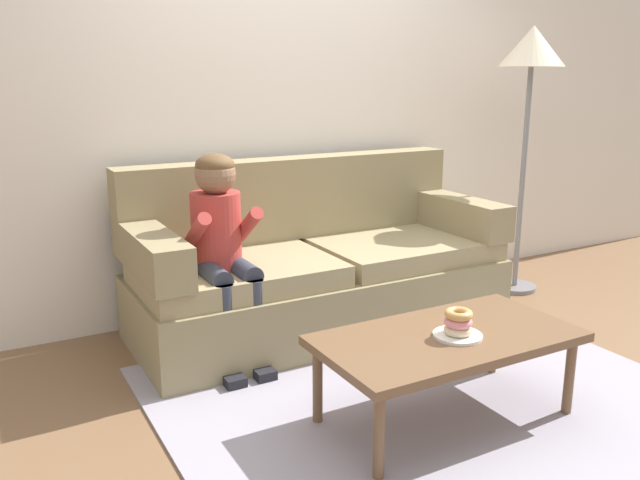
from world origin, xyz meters
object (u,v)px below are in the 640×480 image
at_px(couch, 316,270).
at_px(donut, 458,330).
at_px(coffee_table, 447,343).
at_px(person_child, 222,239).
at_px(toy_controller, 472,354).
at_px(floor_lamp, 531,65).

height_order(couch, donut, couch).
distance_m(coffee_table, person_child, 1.26).
distance_m(person_child, donut, 1.29).
bearing_deg(person_child, toy_controller, -28.20).
bearing_deg(donut, toy_controller, 41.46).
bearing_deg(donut, floor_lamp, 37.57).
relative_size(coffee_table, donut, 9.46).
relative_size(toy_controller, floor_lamp, 0.13).
bearing_deg(coffee_table, couch, 87.99).
relative_size(couch, donut, 18.26).
height_order(coffee_table, toy_controller, coffee_table).
height_order(person_child, toy_controller, person_child).
height_order(donut, toy_controller, donut).
height_order(coffee_table, floor_lamp, floor_lamp).
bearing_deg(coffee_table, toy_controller, 37.76).
xyz_separation_m(couch, coffee_table, (-0.04, -1.26, 0.01)).
bearing_deg(person_child, floor_lamp, 3.49).
height_order(couch, coffee_table, couch).
bearing_deg(couch, person_child, -162.30).
height_order(coffee_table, donut, donut).
height_order(toy_controller, floor_lamp, floor_lamp).
relative_size(person_child, donut, 9.18).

